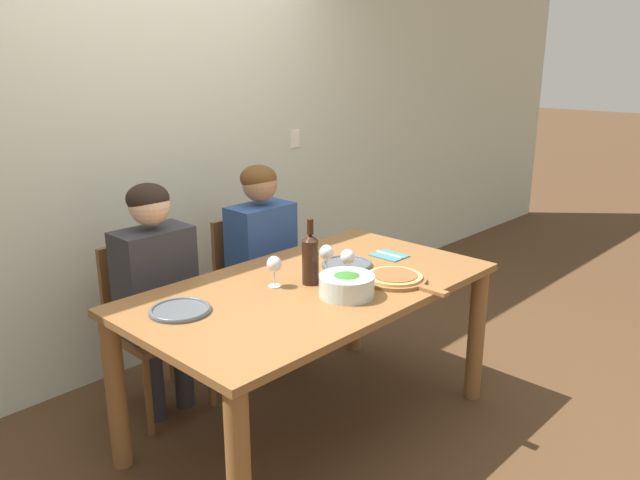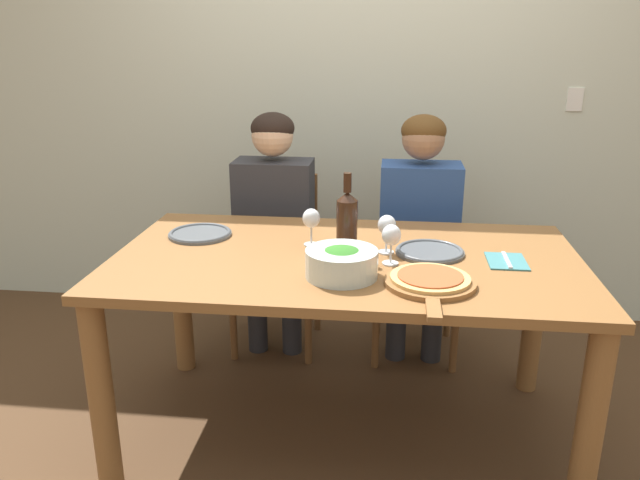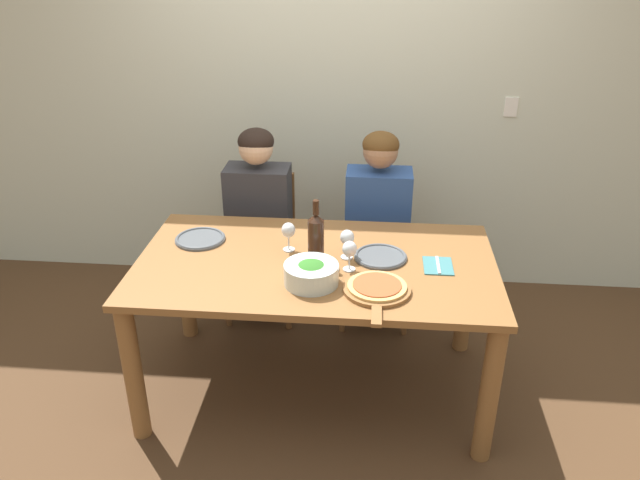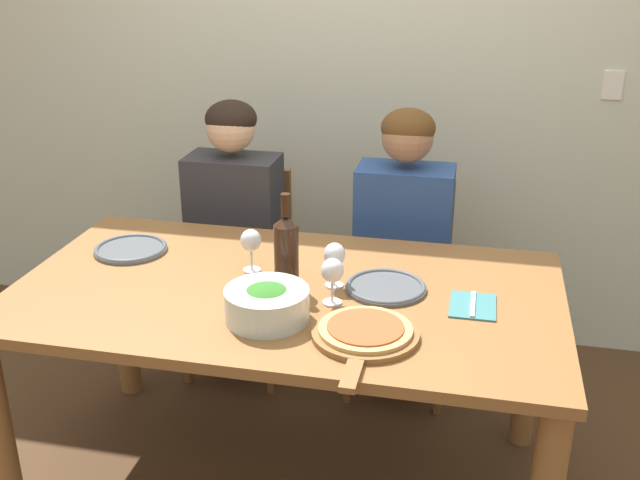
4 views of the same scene
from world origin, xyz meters
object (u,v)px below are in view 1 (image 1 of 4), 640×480
(person_man, at_px, (263,248))
(dinner_plate_left, at_px, (180,310))
(wine_bottle, at_px, (310,258))
(pizza_on_board, at_px, (396,278))
(fork_on_napkin, at_px, (389,255))
(dinner_plate_right, at_px, (347,264))
(wine_glass_centre, at_px, (348,258))
(chair_left, at_px, (149,319))
(broccoli_bowl, at_px, (346,285))
(chair_right, at_px, (253,284))
(person_woman, at_px, (157,279))
(wine_glass_left, at_px, (274,266))
(wine_glass_right, at_px, (327,254))

(person_man, xyz_separation_m, dinner_plate_left, (-0.93, -0.52, 0.05))
(person_man, height_order, wine_bottle, person_man)
(pizza_on_board, bearing_deg, dinner_plate_left, 154.65)
(person_man, distance_m, fork_on_napkin, 0.75)
(dinner_plate_right, bearing_deg, wine_glass_centre, -138.44)
(person_man, relative_size, dinner_plate_left, 4.67)
(wine_glass_centre, height_order, fork_on_napkin, wine_glass_centre)
(chair_left, height_order, fork_on_napkin, chair_left)
(broccoli_bowl, distance_m, wine_glass_centre, 0.23)
(chair_right, distance_m, person_woman, 0.77)
(wine_glass_left, distance_m, fork_on_napkin, 0.76)
(person_man, height_order, fork_on_napkin, person_man)
(person_man, bearing_deg, person_woman, 180.00)
(wine_bottle, bearing_deg, broccoli_bowl, -90.56)
(dinner_plate_left, bearing_deg, wine_bottle, -14.44)
(wine_bottle, bearing_deg, pizza_on_board, -42.66)
(wine_glass_left, xyz_separation_m, wine_glass_right, (0.30, -0.06, 0.00))
(dinner_plate_right, bearing_deg, person_woman, 139.04)
(chair_right, height_order, person_woman, person_woman)
(chair_left, bearing_deg, fork_on_napkin, -38.51)
(chair_left, relative_size, wine_glass_centre, 5.86)
(chair_left, distance_m, dinner_plate_right, 1.08)
(wine_bottle, relative_size, wine_glass_right, 2.10)
(dinner_plate_left, height_order, wine_glass_right, wine_glass_right)
(broccoli_bowl, relative_size, dinner_plate_right, 0.96)
(chair_left, relative_size, dinner_plate_left, 3.38)
(pizza_on_board, bearing_deg, wine_glass_centre, 124.90)
(wine_bottle, relative_size, dinner_plate_right, 1.21)
(chair_right, relative_size, dinner_plate_right, 3.38)
(fork_on_napkin, bearing_deg, wine_glass_centre, -170.41)
(wine_bottle, bearing_deg, wine_glass_left, 148.06)
(wine_bottle, xyz_separation_m, pizza_on_board, (0.30, -0.28, -0.11))
(chair_right, bearing_deg, chair_left, 180.00)
(pizza_on_board, bearing_deg, chair_right, 90.02)
(wine_glass_centre, bearing_deg, chair_right, 81.31)
(chair_left, distance_m, person_man, 0.77)
(chair_left, bearing_deg, broccoli_bowl, -68.00)
(wine_bottle, distance_m, wine_glass_left, 0.17)
(chair_left, relative_size, dinner_plate_right, 3.38)
(chair_left, xyz_separation_m, person_woman, (0.00, -0.11, 0.25))
(chair_left, xyz_separation_m, fork_on_napkin, (1.01, -0.80, 0.30))
(wine_bottle, bearing_deg, fork_on_napkin, -1.36)
(wine_glass_centre, bearing_deg, pizza_on_board, -55.10)
(wine_glass_right, bearing_deg, chair_left, 126.80)
(person_man, bearing_deg, chair_right, 90.00)
(person_woman, bearing_deg, pizza_on_board, -53.27)
(wine_glass_left, bearing_deg, pizza_on_board, -39.49)
(wine_glass_centre, bearing_deg, wine_glass_left, 150.54)
(broccoli_bowl, height_order, dinner_plate_right, broccoli_bowl)
(chair_left, xyz_separation_m, pizza_on_board, (0.71, -1.07, 0.31))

